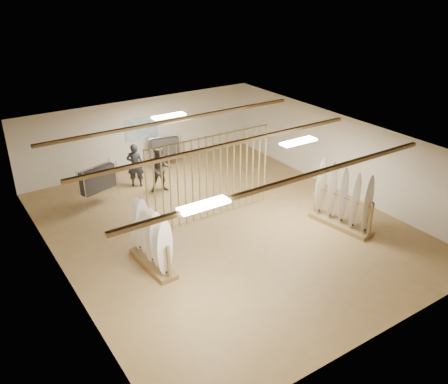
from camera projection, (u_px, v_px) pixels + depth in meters
floor at (224, 226)px, 15.05m from camera, size 12.00×12.00×0.00m
ceiling at (224, 143)px, 13.84m from camera, size 12.00×12.00×0.00m
wall_back at (142, 133)px, 18.96m from camera, size 12.00×0.00×12.00m
wall_front at (381, 287)px, 9.93m from camera, size 12.00×0.00×12.00m
wall_left at (59, 232)px, 11.96m from camera, size 0.00×12.00×12.00m
wall_right at (341, 154)px, 16.92m from camera, size 0.00×12.00×12.00m
ceiling_slats at (224, 145)px, 13.87m from camera, size 9.50×6.12×0.10m
light_panels at (224, 145)px, 13.86m from camera, size 1.20×0.35×0.06m
bamboo_partition at (210, 177)px, 15.05m from camera, size 4.45×0.05×2.78m
poster at (142, 129)px, 18.86m from camera, size 1.40×0.03×0.90m
rack_left at (152, 246)px, 12.80m from camera, size 0.59×1.95×1.84m
rack_right at (342, 207)px, 14.75m from camera, size 0.88×2.18×2.02m
clothing_rack_a at (98, 179)px, 16.02m from camera, size 1.31×0.72×1.46m
clothing_rack_b at (165, 147)px, 19.08m from camera, size 1.22×0.52×1.33m
shopper_a at (135, 162)px, 17.40m from camera, size 0.83×0.75×1.89m
shopper_b at (161, 167)px, 16.98m from camera, size 1.10×0.97×1.92m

